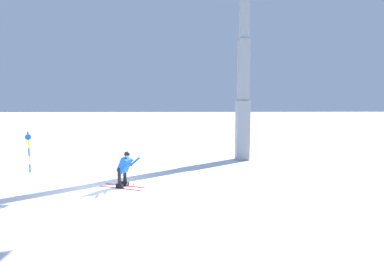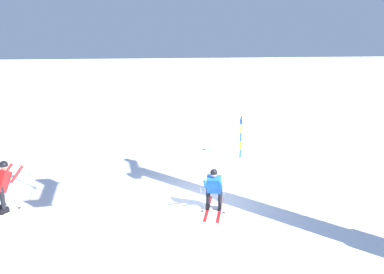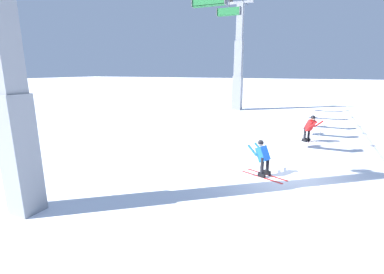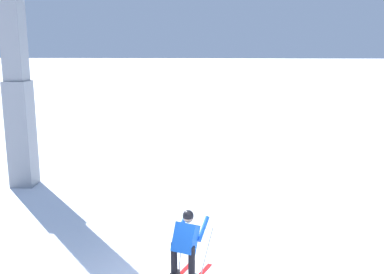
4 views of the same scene
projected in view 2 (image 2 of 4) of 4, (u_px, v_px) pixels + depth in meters
The scene contains 4 objects.
ground_plane at pixel (192, 201), 11.64m from camera, with size 260.00×260.00×0.00m, color white.
skier_carving_main at pixel (214, 187), 10.77m from camera, with size 1.14×1.81×1.49m.
trail_marker_pole at pixel (241, 135), 15.90m from camera, with size 0.07×0.28×1.90m.
skier_distant_uphill at pixel (2, 183), 10.76m from camera, with size 1.42×1.59×1.69m.
Camera 2 is at (2.51, 10.47, 4.90)m, focal length 33.61 mm.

